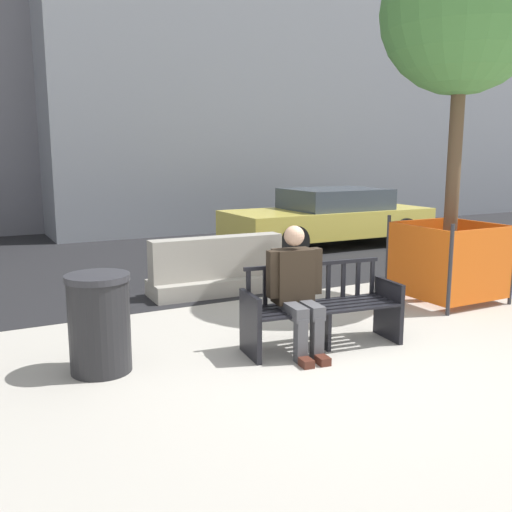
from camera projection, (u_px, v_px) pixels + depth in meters
The scene contains 9 objects.
ground_plane at pixel (346, 363), 5.61m from camera, with size 200.00×200.00×0.00m, color #ADA89E.
street_asphalt at pixel (117, 243), 13.16m from camera, with size 120.00×12.00×0.01m, color black.
street_bench at pixel (322, 311), 6.04m from camera, with size 1.74×0.72×0.88m.
seated_person at pixel (297, 287), 5.82m from camera, with size 0.59×0.76×1.31m.
jersey_barrier_centre at pixel (217, 270), 8.38m from camera, with size 2.02×0.75×0.84m.
street_tree at pixel (463, 12), 7.37m from camera, with size 2.15×2.15×4.94m.
construction_fence at pixel (448, 259), 7.95m from camera, with size 1.22×1.22×1.17m.
car_taxi_near at pixel (329, 217), 12.65m from camera, with size 4.61×2.01×1.27m.
trash_bin at pixel (100, 323), 5.33m from camera, with size 0.60×0.60×0.94m.
Camera 1 is at (-3.29, -4.29, 2.04)m, focal length 40.00 mm.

